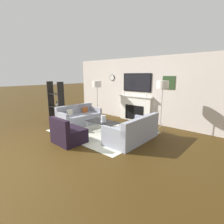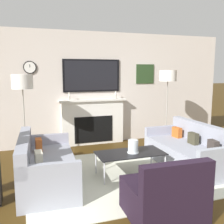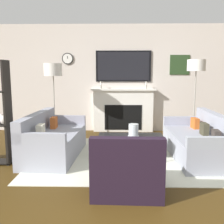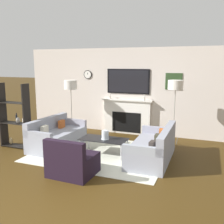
{
  "view_description": "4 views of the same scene",
  "coord_description": "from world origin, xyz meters",
  "views": [
    {
      "loc": [
        4.21,
        -1.51,
        1.98
      ],
      "look_at": [
        0.29,
        2.9,
        0.73
      ],
      "focal_mm": 28.0,
      "sensor_mm": 36.0,
      "label": 1
    },
    {
      "loc": [
        -1.58,
        -1.32,
        1.78
      ],
      "look_at": [
        0.02,
        3.38,
        1.0
      ],
      "focal_mm": 42.0,
      "sensor_mm": 36.0,
      "label": 2
    },
    {
      "loc": [
        -0.13,
        -1.88,
        1.54
      ],
      "look_at": [
        -0.25,
        3.05,
        0.77
      ],
      "focal_mm": 42.0,
      "sensor_mm": 36.0,
      "label": 3
    },
    {
      "loc": [
        2.55,
        -3.05,
        2.24
      ],
      "look_at": [
        0.13,
        3.11,
        0.99
      ],
      "focal_mm": 42.0,
      "sensor_mm": 36.0,
      "label": 4
    }
  ],
  "objects": [
    {
      "name": "floor_lamp_right",
      "position": [
        1.58,
        3.99,
        1.64
      ],
      "size": [
        0.4,
        0.4,
        1.8
      ],
      "color": "#9E998E",
      "rests_on": "ground_plane"
    },
    {
      "name": "coffee_table",
      "position": [
        0.1,
        2.64,
        0.38
      ],
      "size": [
        1.15,
        0.58,
        0.4
      ],
      "color": "black",
      "rests_on": "ground_plane"
    },
    {
      "name": "hurricane_candle",
      "position": [
        0.14,
        2.62,
        0.5
      ],
      "size": [
        0.2,
        0.2,
        0.22
      ],
      "color": "silver",
      "rests_on": "coffee_table"
    },
    {
      "name": "couch_left",
      "position": [
        -1.32,
        2.7,
        0.29
      ],
      "size": [
        0.92,
        1.72,
        0.79
      ],
      "color": "#8E919F",
      "rests_on": "ground_plane"
    },
    {
      "name": "couch_right",
      "position": [
        1.32,
        2.7,
        0.28
      ],
      "size": [
        0.89,
        1.82,
        0.79
      ],
      "color": "#8E919F",
      "rests_on": "ground_plane"
    },
    {
      "name": "floor_lamp_left",
      "position": [
        -1.58,
        3.99,
        1.55
      ],
      "size": [
        0.4,
        0.4,
        1.72
      ],
      "color": "#9E998E",
      "rests_on": "ground_plane"
    },
    {
      "name": "area_rug",
      "position": [
        0.0,
        2.7,
        0.01
      ],
      "size": [
        3.25,
        2.54,
        0.01
      ],
      "color": "beige",
      "rests_on": "ground_plane"
    },
    {
      "name": "armchair",
      "position": [
        -0.02,
        1.29,
        0.27
      ],
      "size": [
        0.89,
        0.79,
        0.79
      ],
      "color": "black",
      "rests_on": "ground_plane"
    },
    {
      "name": "fireplace_wall",
      "position": [
        0.0,
        4.85,
        1.23
      ],
      "size": [
        7.13,
        0.28,
        2.7
      ],
      "color": "beige",
      "rests_on": "ground_plane"
    }
  ]
}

